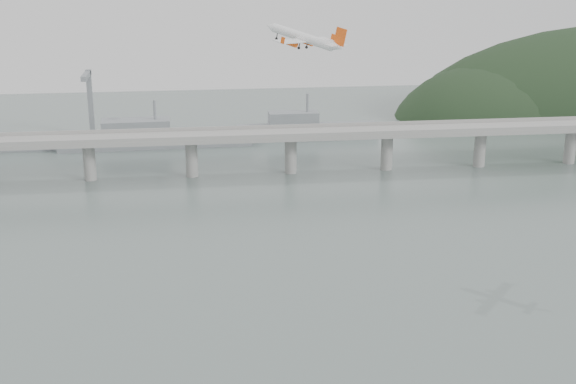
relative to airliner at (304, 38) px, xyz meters
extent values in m
cube|color=gray|center=(-8.47, 121.53, -61.35)|extent=(800.00, 22.00, 2.20)
cube|color=gray|center=(-8.47, 111.03, -59.35)|extent=(800.00, 0.60, 1.80)
cube|color=gray|center=(-8.47, 132.03, -59.35)|extent=(800.00, 0.60, 1.80)
cylinder|color=gray|center=(-88.47, 121.53, -71.85)|extent=(6.00, 6.00, 21.00)
cylinder|color=gray|center=(-38.47, 121.53, -71.85)|extent=(6.00, 6.00, 21.00)
cylinder|color=gray|center=(11.53, 121.53, -71.85)|extent=(6.00, 6.00, 21.00)
cylinder|color=gray|center=(61.53, 121.53, -71.85)|extent=(6.00, 6.00, 21.00)
cylinder|color=gray|center=(111.53, 121.53, -71.85)|extent=(6.00, 6.00, 21.00)
cylinder|color=gray|center=(161.53, 121.53, -71.85)|extent=(6.00, 6.00, 21.00)
ellipsoid|color=black|center=(166.53, 241.53, -93.35)|extent=(140.00, 110.00, 96.00)
cube|color=slate|center=(-58.47, 186.53, -77.35)|extent=(110.55, 21.43, 8.00)
cube|color=slate|center=(-69.47, 186.53, -69.35)|extent=(39.01, 16.73, 8.00)
cylinder|color=slate|center=(-58.47, 186.53, -61.35)|extent=(1.60, 1.60, 14.00)
cube|color=slate|center=(31.53, 196.53, -77.35)|extent=(85.00, 13.60, 8.00)
cube|color=slate|center=(23.03, 196.53, -69.35)|extent=(29.75, 11.90, 8.00)
cylinder|color=slate|center=(31.53, 196.53, -61.35)|extent=(1.60, 1.60, 14.00)
cube|color=slate|center=(-98.47, 221.53, -61.35)|extent=(3.00, 3.00, 40.00)
cube|color=slate|center=(-98.47, 211.53, -43.35)|extent=(3.00, 28.00, 3.00)
cylinder|color=white|center=(-0.55, 0.54, 0.29)|extent=(18.70, 19.61, 7.72)
cone|color=white|center=(-10.22, 9.80, 2.96)|extent=(4.96, 4.96, 3.71)
cone|color=white|center=(9.49, -9.05, -2.06)|extent=(5.61, 5.47, 3.88)
cube|color=white|center=(-0.10, 0.04, -0.72)|extent=(22.90, 24.05, 2.62)
cube|color=white|center=(8.99, -8.53, -1.31)|extent=(8.97, 9.33, 1.27)
cube|color=#EE5110|center=(10.10, -9.39, 1.28)|extent=(3.91, 3.36, 6.20)
cylinder|color=#EE5110|center=(1.99, 4.45, -1.88)|extent=(4.11, 4.17, 2.65)
cylinder|color=black|center=(0.72, 5.66, -1.52)|extent=(1.85, 1.76, 1.99)
cube|color=white|center=(2.14, 4.36, -1.04)|extent=(1.84, 1.70, 1.43)
cylinder|color=#EE5110|center=(-4.43, -2.39, -1.39)|extent=(4.11, 4.17, 2.65)
cylinder|color=black|center=(-5.70, -1.17, -1.04)|extent=(1.85, 1.76, 1.99)
cube|color=white|center=(-4.28, -2.47, -0.56)|extent=(1.84, 1.70, 1.43)
cylinder|color=black|center=(1.14, 1.81, -2.33)|extent=(0.79, 0.63, 2.08)
cylinder|color=black|center=(0.98, 1.90, -3.25)|extent=(1.06, 0.98, 1.12)
cylinder|color=black|center=(-1.89, -1.42, -2.11)|extent=(0.79, 0.63, 2.08)
cylinder|color=black|center=(-2.06, -1.33, -3.03)|extent=(1.06, 0.98, 1.12)
cylinder|color=black|center=(-8.23, 7.72, -0.04)|extent=(0.79, 0.63, 2.08)
cylinder|color=black|center=(-8.39, 7.81, -0.96)|extent=(1.06, 0.98, 1.12)
cube|color=#EE5110|center=(11.20, 9.35, -0.79)|extent=(1.45, 1.25, 2.28)
cube|color=#EE5110|center=(-8.63, -11.78, 0.70)|extent=(1.45, 1.25, 2.28)
camera|label=1|loc=(-37.95, -253.08, 27.93)|focal=48.00mm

